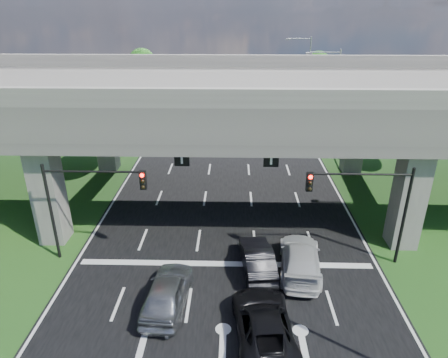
{
  "coord_description": "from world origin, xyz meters",
  "views": [
    {
      "loc": [
        0.4,
        -15.82,
        14.0
      ],
      "look_at": [
        -0.2,
        7.84,
        3.54
      ],
      "focal_mm": 32.0,
      "sensor_mm": 36.0,
      "label": 1
    }
  ],
  "objects_px": {
    "car_dark": "(257,258)",
    "car_silver": "(167,292)",
    "car_trailing": "(264,325)",
    "signal_right": "(368,198)",
    "streetlight_beyond": "(306,69)",
    "signal_left": "(86,195)",
    "streetlight_far": "(332,93)",
    "car_white": "(300,259)"
  },
  "relations": [
    {
      "from": "signal_right",
      "to": "car_silver",
      "type": "distance_m",
      "value": 11.84
    },
    {
      "from": "car_silver",
      "to": "signal_left",
      "type": "bearing_deg",
      "value": -34.09
    },
    {
      "from": "signal_left",
      "to": "car_dark",
      "type": "height_order",
      "value": "signal_left"
    },
    {
      "from": "signal_left",
      "to": "car_silver",
      "type": "distance_m",
      "value": 7.21
    },
    {
      "from": "streetlight_beyond",
      "to": "car_trailing",
      "type": "height_order",
      "value": "streetlight_beyond"
    },
    {
      "from": "signal_right",
      "to": "car_white",
      "type": "distance_m",
      "value": 5.02
    },
    {
      "from": "signal_left",
      "to": "car_silver",
      "type": "xyz_separation_m",
      "value": [
        5.01,
        -3.99,
        -3.32
      ]
    },
    {
      "from": "streetlight_beyond",
      "to": "car_white",
      "type": "relative_size",
      "value": 1.83
    },
    {
      "from": "car_white",
      "to": "signal_left",
      "type": "bearing_deg",
      "value": 1.67
    },
    {
      "from": "signal_left",
      "to": "car_dark",
      "type": "distance_m",
      "value": 10.25
    },
    {
      "from": "signal_right",
      "to": "car_trailing",
      "type": "xyz_separation_m",
      "value": [
        -5.99,
        -6.02,
        -3.39
      ]
    },
    {
      "from": "car_white",
      "to": "signal_right",
      "type": "bearing_deg",
      "value": -159.21
    },
    {
      "from": "streetlight_far",
      "to": "streetlight_beyond",
      "type": "bearing_deg",
      "value": 90.0
    },
    {
      "from": "signal_right",
      "to": "streetlight_beyond",
      "type": "bearing_deg",
      "value": 86.39
    },
    {
      "from": "car_dark",
      "to": "car_trailing",
      "type": "xyz_separation_m",
      "value": [
        0.03,
        -5.08,
        0.01
      ]
    },
    {
      "from": "signal_left",
      "to": "car_dark",
      "type": "relative_size",
      "value": 1.3
    },
    {
      "from": "signal_left",
      "to": "streetlight_far",
      "type": "relative_size",
      "value": 0.6
    },
    {
      "from": "signal_right",
      "to": "signal_left",
      "type": "relative_size",
      "value": 1.0
    },
    {
      "from": "streetlight_beyond",
      "to": "car_white",
      "type": "height_order",
      "value": "streetlight_beyond"
    },
    {
      "from": "signal_left",
      "to": "streetlight_far",
      "type": "height_order",
      "value": "streetlight_far"
    },
    {
      "from": "streetlight_beyond",
      "to": "car_dark",
      "type": "relative_size",
      "value": 2.17
    },
    {
      "from": "car_silver",
      "to": "car_white",
      "type": "height_order",
      "value": "car_silver"
    },
    {
      "from": "streetlight_far",
      "to": "car_silver",
      "type": "xyz_separation_m",
      "value": [
        -12.91,
        -24.04,
        -4.98
      ]
    },
    {
      "from": "car_dark",
      "to": "car_trailing",
      "type": "height_order",
      "value": "car_trailing"
    },
    {
      "from": "signal_left",
      "to": "signal_right",
      "type": "bearing_deg",
      "value": 0.0
    },
    {
      "from": "streetlight_far",
      "to": "car_dark",
      "type": "bearing_deg",
      "value": -111.56
    },
    {
      "from": "car_trailing",
      "to": "streetlight_beyond",
      "type": "bearing_deg",
      "value": -106.35
    },
    {
      "from": "signal_left",
      "to": "car_white",
      "type": "bearing_deg",
      "value": -4.48
    },
    {
      "from": "car_silver",
      "to": "car_trailing",
      "type": "height_order",
      "value": "car_silver"
    },
    {
      "from": "car_dark",
      "to": "car_trailing",
      "type": "distance_m",
      "value": 5.08
    },
    {
      "from": "car_silver",
      "to": "car_trailing",
      "type": "distance_m",
      "value": 5.07
    },
    {
      "from": "streetlight_beyond",
      "to": "signal_right",
      "type": "bearing_deg",
      "value": -93.61
    },
    {
      "from": "car_silver",
      "to": "car_trailing",
      "type": "relative_size",
      "value": 0.89
    },
    {
      "from": "car_dark",
      "to": "signal_right",
      "type": "bearing_deg",
      "value": -177.19
    },
    {
      "from": "streetlight_far",
      "to": "car_white",
      "type": "distance_m",
      "value": 22.38
    },
    {
      "from": "car_dark",
      "to": "streetlight_far",
      "type": "bearing_deg",
      "value": -117.65
    },
    {
      "from": "car_trailing",
      "to": "signal_left",
      "type": "bearing_deg",
      "value": -37.18
    },
    {
      "from": "signal_left",
      "to": "streetlight_far",
      "type": "bearing_deg",
      "value": 48.22
    },
    {
      "from": "streetlight_far",
      "to": "car_dark",
      "type": "distance_m",
      "value": 23.14
    },
    {
      "from": "signal_left",
      "to": "car_dark",
      "type": "bearing_deg",
      "value": -5.59
    },
    {
      "from": "streetlight_far",
      "to": "car_trailing",
      "type": "distance_m",
      "value": 27.82
    },
    {
      "from": "car_dark",
      "to": "car_silver",
      "type": "bearing_deg",
      "value": 27.31
    }
  ]
}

